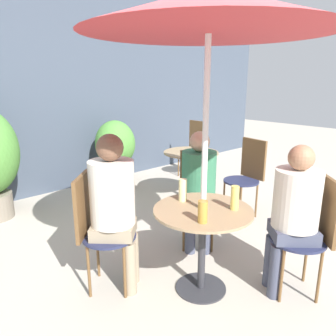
{
  "coord_description": "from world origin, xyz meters",
  "views": [
    {
      "loc": [
        -1.92,
        -1.43,
        1.68
      ],
      "look_at": [
        -0.13,
        0.52,
        0.95
      ],
      "focal_mm": 35.0,
      "sensor_mm": 36.0,
      "label": 1
    }
  ],
  "objects_px": {
    "bistro_chair_1": "(198,189)",
    "seated_person_2": "(114,201)",
    "seated_person_1": "(199,181)",
    "beer_glass_0": "(183,190)",
    "bistro_chair_2": "(95,223)",
    "cafe_table_far": "(191,164)",
    "beer_glass_1": "(203,212)",
    "cafe_table_near": "(202,229)",
    "umbrella": "(209,12)",
    "beer_glass_2": "(235,198)",
    "bistro_chair_5": "(248,171)",
    "bistro_chair_0": "(313,227)",
    "bistro_chair_3": "(194,144)",
    "potted_plant_1": "(116,150)",
    "seated_person_0": "(294,208)"
  },
  "relations": [
    {
      "from": "bistro_chair_1",
      "to": "seated_person_2",
      "type": "height_order",
      "value": "seated_person_2"
    },
    {
      "from": "seated_person_1",
      "to": "beer_glass_0",
      "type": "bearing_deg",
      "value": -107.27
    },
    {
      "from": "bistro_chair_1",
      "to": "bistro_chair_2",
      "type": "height_order",
      "value": "same"
    },
    {
      "from": "cafe_table_far",
      "to": "beer_glass_1",
      "type": "xyz_separation_m",
      "value": [
        -1.61,
        -1.63,
        0.25
      ]
    },
    {
      "from": "bistro_chair_2",
      "to": "beer_glass_1",
      "type": "xyz_separation_m",
      "value": [
        0.42,
        -0.76,
        0.21
      ]
    },
    {
      "from": "cafe_table_near",
      "to": "umbrella",
      "type": "xyz_separation_m",
      "value": [
        0.0,
        -0.0,
        1.56
      ]
    },
    {
      "from": "seated_person_1",
      "to": "beer_glass_0",
      "type": "distance_m",
      "value": 0.54
    },
    {
      "from": "seated_person_2",
      "to": "beer_glass_2",
      "type": "xyz_separation_m",
      "value": [
        0.66,
        -0.65,
        0.04
      ]
    },
    {
      "from": "beer_glass_2",
      "to": "umbrella",
      "type": "bearing_deg",
      "value": 136.94
    },
    {
      "from": "beer_glass_2",
      "to": "beer_glass_1",
      "type": "bearing_deg",
      "value": 178.57
    },
    {
      "from": "bistro_chair_5",
      "to": "seated_person_2",
      "type": "relative_size",
      "value": 0.75
    },
    {
      "from": "bistro_chair_2",
      "to": "beer_glass_0",
      "type": "relative_size",
      "value": 5.2
    },
    {
      "from": "beer_glass_0",
      "to": "bistro_chair_0",
      "type": "bearing_deg",
      "value": -55.26
    },
    {
      "from": "cafe_table_far",
      "to": "bistro_chair_2",
      "type": "height_order",
      "value": "bistro_chair_2"
    },
    {
      "from": "bistro_chair_2",
      "to": "seated_person_1",
      "type": "xyz_separation_m",
      "value": [
        1.09,
        -0.11,
        0.14
      ]
    },
    {
      "from": "bistro_chair_3",
      "to": "beer_glass_2",
      "type": "relative_size",
      "value": 5.11
    },
    {
      "from": "beer_glass_1",
      "to": "umbrella",
      "type": "xyz_separation_m",
      "value": [
        0.18,
        0.15,
        1.32
      ]
    },
    {
      "from": "bistro_chair_1",
      "to": "bistro_chair_3",
      "type": "xyz_separation_m",
      "value": [
        1.79,
        1.71,
        0.0
      ]
    },
    {
      "from": "beer_glass_2",
      "to": "bistro_chair_3",
      "type": "bearing_deg",
      "value": 48.19
    },
    {
      "from": "bistro_chair_3",
      "to": "beer_glass_1",
      "type": "relative_size",
      "value": 6.02
    },
    {
      "from": "seated_person_1",
      "to": "seated_person_2",
      "type": "relative_size",
      "value": 0.93
    },
    {
      "from": "bistro_chair_0",
      "to": "beer_glass_2",
      "type": "xyz_separation_m",
      "value": [
        -0.42,
        0.44,
        0.22
      ]
    },
    {
      "from": "seated_person_1",
      "to": "umbrella",
      "type": "height_order",
      "value": "umbrella"
    },
    {
      "from": "beer_glass_2",
      "to": "seated_person_1",
      "type": "bearing_deg",
      "value": 64.31
    },
    {
      "from": "beer_glass_2",
      "to": "seated_person_2",
      "type": "bearing_deg",
      "value": 135.43
    },
    {
      "from": "cafe_table_near",
      "to": "potted_plant_1",
      "type": "relative_size",
      "value": 0.73
    },
    {
      "from": "bistro_chair_1",
      "to": "seated_person_0",
      "type": "relative_size",
      "value": 0.79
    },
    {
      "from": "cafe_table_far",
      "to": "seated_person_2",
      "type": "bearing_deg",
      "value": -152.7
    },
    {
      "from": "seated_person_1",
      "to": "potted_plant_1",
      "type": "bearing_deg",
      "value": 121.94
    },
    {
      "from": "bistro_chair_0",
      "to": "beer_glass_2",
      "type": "relative_size",
      "value": 5.11
    },
    {
      "from": "bistro_chair_1",
      "to": "seated_person_0",
      "type": "bearing_deg",
      "value": -50.92
    },
    {
      "from": "seated_person_1",
      "to": "bistro_chair_0",
      "type": "bearing_deg",
      "value": -39.09
    },
    {
      "from": "bistro_chair_1",
      "to": "potted_plant_1",
      "type": "height_order",
      "value": "potted_plant_1"
    },
    {
      "from": "bistro_chair_3",
      "to": "seated_person_2",
      "type": "xyz_separation_m",
      "value": [
        -2.88,
        -1.82,
        0.19
      ]
    },
    {
      "from": "cafe_table_far",
      "to": "beer_glass_2",
      "type": "relative_size",
      "value": 4.01
    },
    {
      "from": "seated_person_2",
      "to": "beer_glass_2",
      "type": "height_order",
      "value": "seated_person_2"
    },
    {
      "from": "bistro_chair_5",
      "to": "seated_person_0",
      "type": "relative_size",
      "value": 0.79
    },
    {
      "from": "potted_plant_1",
      "to": "umbrella",
      "type": "xyz_separation_m",
      "value": [
        -1.01,
        -2.71,
        1.51
      ]
    },
    {
      "from": "cafe_table_near",
      "to": "cafe_table_far",
      "type": "xyz_separation_m",
      "value": [
        1.42,
        1.48,
        -0.01
      ]
    },
    {
      "from": "cafe_table_far",
      "to": "potted_plant_1",
      "type": "bearing_deg",
      "value": 108.67
    },
    {
      "from": "cafe_table_far",
      "to": "bistro_chair_1",
      "type": "xyz_separation_m",
      "value": [
        -0.82,
        -0.88,
        0.04
      ]
    },
    {
      "from": "cafe_table_near",
      "to": "seated_person_1",
      "type": "bearing_deg",
      "value": 44.9
    },
    {
      "from": "cafe_table_far",
      "to": "seated_person_0",
      "type": "distance_m",
      "value": 2.18
    },
    {
      "from": "bistro_chair_3",
      "to": "umbrella",
      "type": "bearing_deg",
      "value": -47.82
    },
    {
      "from": "bistro_chair_5",
      "to": "beer_glass_1",
      "type": "bearing_deg",
      "value": -56.7
    },
    {
      "from": "seated_person_2",
      "to": "potted_plant_1",
      "type": "bearing_deg",
      "value": 11.14
    },
    {
      "from": "cafe_table_near",
      "to": "beer_glass_2",
      "type": "height_order",
      "value": "beer_glass_2"
    },
    {
      "from": "bistro_chair_0",
      "to": "bistro_chair_3",
      "type": "relative_size",
      "value": 1.0
    },
    {
      "from": "beer_glass_0",
      "to": "potted_plant_1",
      "type": "height_order",
      "value": "potted_plant_1"
    },
    {
      "from": "potted_plant_1",
      "to": "seated_person_0",
      "type": "bearing_deg",
      "value": -99.27
    }
  ]
}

